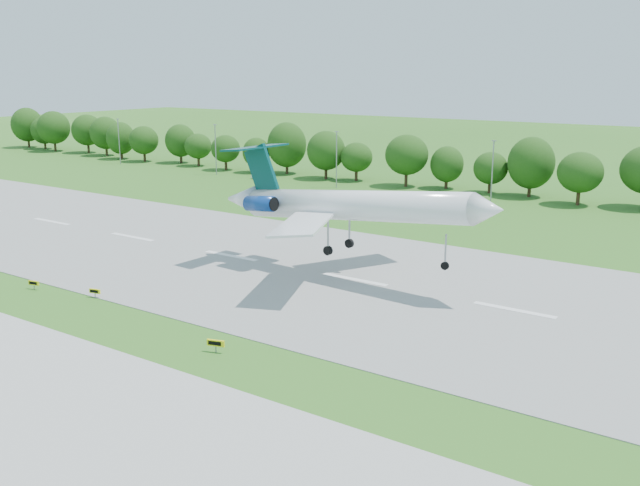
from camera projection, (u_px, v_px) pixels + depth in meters
The scene contains 10 objects.
ground at pixel (79, 304), 77.89m from camera, with size 600.00×600.00×0.00m, color #295F19.
runway at pixel (231, 256), 97.89m from camera, with size 400.00×45.00×0.08m, color gray.
tree_line at pixel (442, 161), 150.07m from camera, with size 288.40×8.40×10.40m.
light_poles at pixel (409, 165), 143.41m from camera, with size 175.90×0.25×12.19m.
airliner at pixel (340, 204), 86.03m from camera, with size 39.59×28.74×12.52m.
taxi_sign_left at pixel (34, 283), 83.06m from camera, with size 1.47×0.50×1.03m.
taxi_sign_centre at pixel (95, 291), 80.04m from camera, with size 1.44×0.48×1.01m.
taxi_sign_right at pixel (216, 343), 64.50m from camera, with size 1.69×0.69×1.20m.
service_vehicle_a at pixel (258, 177), 166.56m from camera, with size 1.24×3.56×1.17m, color silver.
service_vehicle_b at pixel (367, 196), 140.97m from camera, with size 1.30×3.22×1.10m, color silver.
Camera 1 is at (63.70, -46.09, 25.04)m, focal length 40.00 mm.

